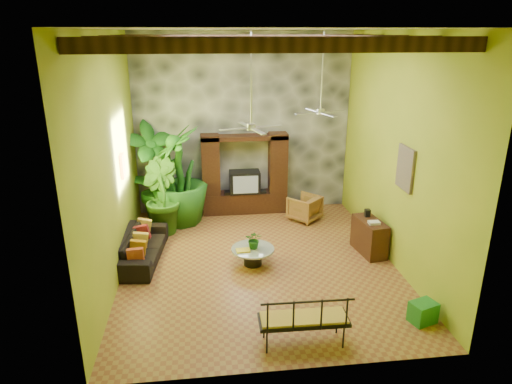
{
  "coord_description": "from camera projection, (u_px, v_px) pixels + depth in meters",
  "views": [
    {
      "loc": [
        -1.18,
        -9.14,
        4.96
      ],
      "look_at": [
        -0.04,
        0.2,
        1.63
      ],
      "focal_mm": 32.0,
      "sensor_mm": 36.0,
      "label": 1
    }
  ],
  "objects": [
    {
      "name": "ground",
      "position": [
        259.0,
        263.0,
        10.34
      ],
      "size": [
        7.0,
        7.0,
        0.0
      ],
      "primitive_type": "plane",
      "color": "brown",
      "rests_on": "ground"
    },
    {
      "name": "wicker_armchair",
      "position": [
        305.0,
        208.0,
        12.61
      ],
      "size": [
        1.07,
        1.07,
        0.7
      ],
      "primitive_type": "imported",
      "rotation": [
        0.0,
        0.0,
        3.89
      ],
      "color": "brown",
      "rests_on": "ground"
    },
    {
      "name": "right_wall",
      "position": [
        396.0,
        152.0,
        9.85
      ],
      "size": [
        0.02,
        7.0,
        5.0
      ],
      "primitive_type": "cube",
      "color": "olive",
      "rests_on": "ground"
    },
    {
      "name": "wall_art_painting",
      "position": [
        405.0,
        168.0,
        9.35
      ],
      "size": [
        0.06,
        0.7,
        0.9
      ],
      "primitive_type": "cube",
      "color": "#21507A",
      "rests_on": "right_wall"
    },
    {
      "name": "stone_accent_wall",
      "position": [
        243.0,
        125.0,
        12.73
      ],
      "size": [
        5.98,
        0.1,
        4.98
      ],
      "primitive_type": "cube",
      "color": "#3B3D43",
      "rests_on": "ground"
    },
    {
      "name": "back_wall",
      "position": [
        243.0,
        124.0,
        12.79
      ],
      "size": [
        6.0,
        0.02,
        5.0
      ],
      "primitive_type": "cube",
      "color": "olive",
      "rests_on": "ground"
    },
    {
      "name": "sofa",
      "position": [
        141.0,
        247.0,
        10.38
      ],
      "size": [
        1.1,
        2.29,
        0.64
      ],
      "primitive_type": "imported",
      "rotation": [
        0.0,
        0.0,
        1.46
      ],
      "color": "black",
      "rests_on": "ground"
    },
    {
      "name": "green_bin",
      "position": [
        423.0,
        312.0,
        8.18
      ],
      "size": [
        0.53,
        0.46,
        0.39
      ],
      "primitive_type": "cube",
      "rotation": [
        0.0,
        0.0,
        0.32
      ],
      "color": "#1B662A",
      "rests_on": "ground"
    },
    {
      "name": "coffee_table",
      "position": [
        253.0,
        254.0,
        10.18
      ],
      "size": [
        0.96,
        0.96,
        0.4
      ],
      "rotation": [
        0.0,
        0.0,
        -0.06
      ],
      "color": "black",
      "rests_on": "ground"
    },
    {
      "name": "ceiling_beams",
      "position": [
        259.0,
        41.0,
        8.75
      ],
      "size": [
        5.95,
        5.36,
        0.22
      ],
      "color": "#311B0F",
      "rests_on": "ceiling"
    },
    {
      "name": "ceiling",
      "position": [
        259.0,
        29.0,
        8.68
      ],
      "size": [
        6.0,
        7.0,
        0.02
      ],
      "primitive_type": "cube",
      "color": "silver",
      "rests_on": "back_wall"
    },
    {
      "name": "ceiling_fan_front",
      "position": [
        251.0,
        117.0,
        8.81
      ],
      "size": [
        1.28,
        1.28,
        1.86
      ],
      "color": "#B8B8BD",
      "rests_on": "ceiling"
    },
    {
      "name": "tall_plant_b",
      "position": [
        160.0,
        197.0,
        11.63
      ],
      "size": [
        1.33,
        1.37,
        1.94
      ],
      "primitive_type": "imported",
      "rotation": [
        0.0,
        0.0,
        2.22
      ],
      "color": "#275A17",
      "rests_on": "ground"
    },
    {
      "name": "tall_plant_a",
      "position": [
        153.0,
        172.0,
        12.3
      ],
      "size": [
        1.74,
        1.58,
        2.74
      ],
      "primitive_type": "imported",
      "rotation": [
        0.0,
        0.0,
        0.54
      ],
      "color": "#1B5917",
      "rests_on": "ground"
    },
    {
      "name": "centerpiece_plant",
      "position": [
        254.0,
        240.0,
        10.08
      ],
      "size": [
        0.45,
        0.41,
        0.42
      ],
      "primitive_type": "imported",
      "rotation": [
        0.0,
        0.0,
        -0.27
      ],
      "color": "#1F5917",
      "rests_on": "coffee_table"
    },
    {
      "name": "wall_art_mask",
      "position": [
        123.0,
        166.0,
        10.24
      ],
      "size": [
        0.06,
        0.32,
        0.55
      ],
      "primitive_type": "cube",
      "color": "gold",
      "rests_on": "left_wall"
    },
    {
      "name": "yellow_tray",
      "position": [
        243.0,
        250.0,
        10.01
      ],
      "size": [
        0.31,
        0.23,
        0.03
      ],
      "primitive_type": "cube",
      "rotation": [
        0.0,
        0.0,
        0.05
      ],
      "color": "gold",
      "rests_on": "coffee_table"
    },
    {
      "name": "side_console",
      "position": [
        369.0,
        237.0,
        10.7
      ],
      "size": [
        0.6,
        1.08,
        0.82
      ],
      "primitive_type": "cube",
      "rotation": [
        0.0,
        0.0,
        0.14
      ],
      "color": "#3A2212",
      "rests_on": "ground"
    },
    {
      "name": "tall_plant_c",
      "position": [
        179.0,
        176.0,
        12.12
      ],
      "size": [
        1.64,
        1.64,
        2.66
      ],
      "primitive_type": "imported",
      "rotation": [
        0.0,
        0.0,
        4.82
      ],
      "color": "#216019",
      "rests_on": "ground"
    },
    {
      "name": "left_wall",
      "position": [
        111.0,
        161.0,
        9.17
      ],
      "size": [
        0.02,
        7.0,
        5.0
      ],
      "primitive_type": "cube",
      "color": "olive",
      "rests_on": "ground"
    },
    {
      "name": "entertainment_center",
      "position": [
        245.0,
        180.0,
        12.96
      ],
      "size": [
        2.4,
        0.55,
        2.3
      ],
      "color": "black",
      "rests_on": "ground"
    },
    {
      "name": "ceiling_fan_back",
      "position": [
        321.0,
        103.0,
        10.52
      ],
      "size": [
        1.28,
        1.28,
        1.86
      ],
      "color": "#B8B8BD",
      "rests_on": "ceiling"
    },
    {
      "name": "iron_bench",
      "position": [
        305.0,
        318.0,
        7.44
      ],
      "size": [
        1.5,
        0.57,
        0.57
      ],
      "rotation": [
        0.0,
        0.0,
        -0.02
      ],
      "color": "black",
      "rests_on": "ground"
    }
  ]
}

